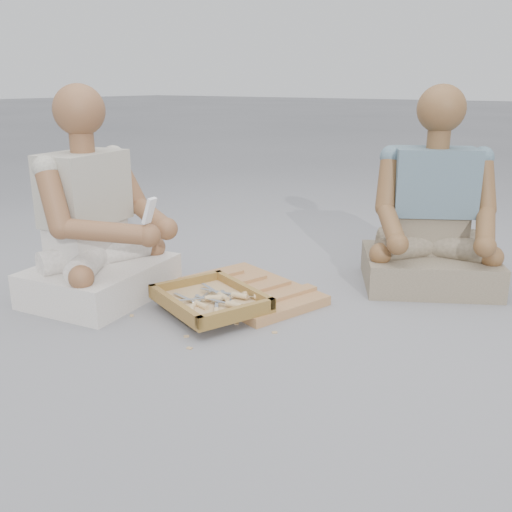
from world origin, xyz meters
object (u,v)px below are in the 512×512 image
Objects in this scene: carved_panel at (249,291)px; tool_tray at (210,300)px; craftsman at (96,229)px; companion at (432,222)px.

carved_panel is 1.15× the size of tool_tray.
companion is (1.14, 1.00, -0.01)m from craftsman.
tool_tray is 0.60m from craftsman.
tool_tray is at bearing -91.82° from carved_panel.
companion is at bearing 55.19° from tool_tray.
companion is at bearing 122.30° from craftsman.
carved_panel is 0.90m from companion.
carved_panel is 0.67× the size of craftsman.
tool_tray is 0.59× the size of companion.
craftsman is at bearing -167.01° from tool_tray.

